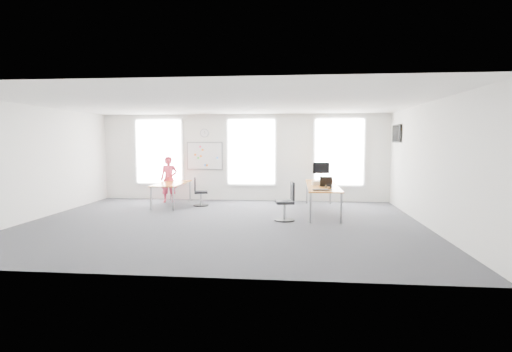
# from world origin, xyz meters

# --- Properties ---
(floor) EXTENTS (10.00, 10.00, 0.00)m
(floor) POSITION_xyz_m (0.00, 0.00, 0.00)
(floor) COLOR #26262B
(floor) RESTS_ON ground
(ceiling) EXTENTS (10.00, 10.00, 0.00)m
(ceiling) POSITION_xyz_m (0.00, 0.00, 3.00)
(ceiling) COLOR white
(ceiling) RESTS_ON ground
(wall_back) EXTENTS (10.00, 0.00, 10.00)m
(wall_back) POSITION_xyz_m (0.00, 4.00, 1.50)
(wall_back) COLOR white
(wall_back) RESTS_ON ground
(wall_front) EXTENTS (10.00, 0.00, 10.00)m
(wall_front) POSITION_xyz_m (0.00, -4.00, 1.50)
(wall_front) COLOR white
(wall_front) RESTS_ON ground
(wall_left) EXTENTS (0.00, 10.00, 10.00)m
(wall_left) POSITION_xyz_m (-5.00, 0.00, 1.50)
(wall_left) COLOR white
(wall_left) RESTS_ON ground
(wall_right) EXTENTS (0.00, 10.00, 10.00)m
(wall_right) POSITION_xyz_m (5.00, 0.00, 1.50)
(wall_right) COLOR white
(wall_right) RESTS_ON ground
(window_left) EXTENTS (1.60, 0.06, 2.20)m
(window_left) POSITION_xyz_m (-3.00, 3.97, 1.70)
(window_left) COLOR white
(window_left) RESTS_ON wall_back
(window_mid) EXTENTS (1.60, 0.06, 2.20)m
(window_mid) POSITION_xyz_m (0.30, 3.97, 1.70)
(window_mid) COLOR white
(window_mid) RESTS_ON wall_back
(window_right) EXTENTS (1.60, 0.06, 2.20)m
(window_right) POSITION_xyz_m (3.30, 3.97, 1.70)
(window_right) COLOR white
(window_right) RESTS_ON wall_back
(desk_right) EXTENTS (0.88, 3.31, 0.81)m
(desk_right) POSITION_xyz_m (2.60, 1.84, 0.75)
(desk_right) COLOR #BB6317
(desk_right) RESTS_ON ground
(desk_left) EXTENTS (0.80, 2.01, 0.73)m
(desk_left) POSITION_xyz_m (-2.12, 2.60, 0.67)
(desk_left) COLOR #BB6317
(desk_left) RESTS_ON ground
(chair_right) EXTENTS (0.54, 0.54, 1.00)m
(chair_right) POSITION_xyz_m (1.61, 0.51, 0.44)
(chair_right) COLOR black
(chair_right) RESTS_ON ground
(chair_left) EXTENTS (0.50, 0.50, 0.91)m
(chair_left) POSITION_xyz_m (-1.23, 2.63, 0.40)
(chair_left) COLOR black
(chair_left) RESTS_ON ground
(person) EXTENTS (0.62, 0.46, 1.56)m
(person) POSITION_xyz_m (-2.43, 3.28, 0.78)
(person) COLOR #C42E46
(person) RESTS_ON ground
(whiteboard) EXTENTS (1.20, 0.03, 0.90)m
(whiteboard) POSITION_xyz_m (-1.35, 3.97, 1.55)
(whiteboard) COLOR white
(whiteboard) RESTS_ON wall_back
(wall_clock) EXTENTS (0.30, 0.04, 0.30)m
(wall_clock) POSITION_xyz_m (-1.35, 3.97, 2.35)
(wall_clock) COLOR gray
(wall_clock) RESTS_ON wall_back
(tv) EXTENTS (0.06, 0.90, 0.55)m
(tv) POSITION_xyz_m (4.95, 3.00, 2.30)
(tv) COLOR black
(tv) RESTS_ON wall_right
(keyboard) EXTENTS (0.44, 0.22, 0.02)m
(keyboard) POSITION_xyz_m (2.48, 0.48, 0.82)
(keyboard) COLOR black
(keyboard) RESTS_ON desk_right
(mouse) EXTENTS (0.07, 0.11, 0.04)m
(mouse) POSITION_xyz_m (2.75, 0.50, 0.83)
(mouse) COLOR black
(mouse) RESTS_ON desk_right
(lens_cap) EXTENTS (0.07, 0.07, 0.01)m
(lens_cap) POSITION_xyz_m (2.74, 0.89, 0.81)
(lens_cap) COLOR black
(lens_cap) RESTS_ON desk_right
(headphones) EXTENTS (0.18, 0.10, 0.11)m
(headphones) POSITION_xyz_m (2.71, 1.00, 0.86)
(headphones) COLOR black
(headphones) RESTS_ON desk_right
(laptop_sleeve) EXTENTS (0.35, 0.20, 0.28)m
(laptop_sleeve) POSITION_xyz_m (2.68, 1.36, 0.94)
(laptop_sleeve) COLOR black
(laptop_sleeve) RESTS_ON desk_right
(paper_stack) EXTENTS (0.35, 0.29, 0.11)m
(paper_stack) POSITION_xyz_m (2.48, 1.80, 0.86)
(paper_stack) COLOR beige
(paper_stack) RESTS_ON desk_right
(monitor) EXTENTS (0.53, 0.22, 0.59)m
(monitor) POSITION_xyz_m (2.64, 2.97, 1.16)
(monitor) COLOR black
(monitor) RESTS_ON desk_right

